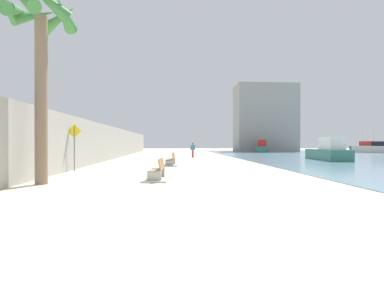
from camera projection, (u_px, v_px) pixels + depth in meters
The scene contains 12 objects.
ground_plane at pixel (182, 160), 28.97m from camera, with size 120.00×120.00×0.00m, color beige.
seawall at pixel (107, 143), 28.46m from camera, with size 0.80×64.00×3.36m, color #9E9E99.
palm_tree at pixel (41, 38), 11.61m from camera, with size 2.87×2.91×7.99m.
bench_near at pixel (157, 175), 12.92m from camera, with size 1.24×2.17×0.98m.
bench_far at pixel (171, 162), 21.29m from camera, with size 1.27×2.19×0.98m.
person_walking at pixel (193, 149), 32.95m from camera, with size 0.51×0.27×1.70m.
boat_mid_bay at pixel (377, 148), 47.83m from camera, with size 4.48×7.59×5.99m.
boat_distant at pixel (328, 152), 27.56m from camera, with size 2.76×6.56×2.20m.
boat_nearest at pixel (262, 148), 52.53m from camera, with size 4.40×7.57×2.26m.
boat_far_right at pixel (364, 148), 57.13m from camera, with size 3.05×5.45×5.10m.
pedestrian_sign at pixel (74, 142), 17.03m from camera, with size 0.85×0.08×2.81m.
harbor_building at pixel (265, 118), 58.07m from camera, with size 12.00×6.00×13.42m, color gray.
Camera 1 is at (-0.97, -10.96, 1.67)m, focal length 26.82 mm.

